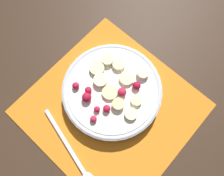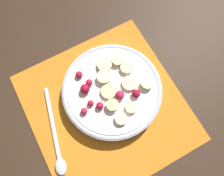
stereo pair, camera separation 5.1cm
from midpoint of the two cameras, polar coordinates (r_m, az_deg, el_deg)
name	(u,v)px [view 2 (the right image)]	position (r m, az deg, el deg)	size (l,w,h in m)	color
ground_plane	(106,107)	(0.54, 1.07, -5.50)	(3.00, 3.00, 0.00)	#382619
placemat	(106,107)	(0.54, 1.08, -5.43)	(0.36, 0.37, 0.01)	orange
fruit_bowl	(112,90)	(0.52, 2.75, -1.05)	(0.24, 0.24, 0.06)	silver
spoon	(57,146)	(0.53, -11.51, -15.05)	(0.06, 0.21, 0.01)	silver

